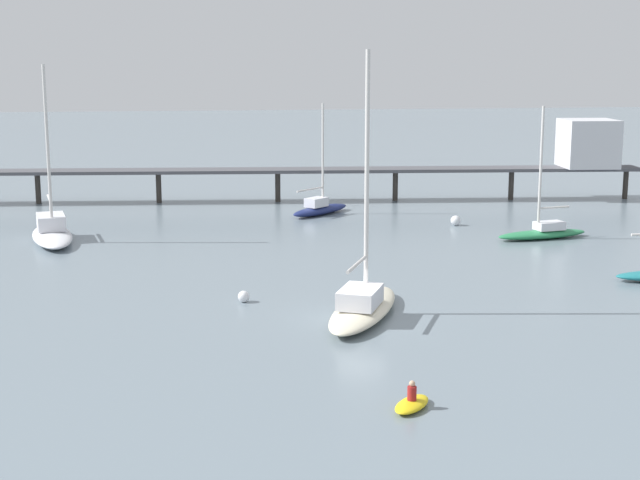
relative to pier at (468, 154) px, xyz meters
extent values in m
plane|color=slate|center=(-18.03, -40.01, -4.39)|extent=(400.00, 400.00, 0.00)
cube|color=#4C4C51|center=(-18.03, 1.68, -1.43)|extent=(68.99, 9.46, 0.30)
cylinder|color=#38332D|center=(-40.27, 3.75, -2.98)|extent=(0.50, 0.50, 2.81)
cylinder|color=#38332D|center=(-29.15, 2.71, -2.98)|extent=(0.50, 0.50, 2.81)
cylinder|color=#38332D|center=(-18.03, 1.68, -2.98)|extent=(0.50, 0.50, 2.81)
cylinder|color=#38332D|center=(-6.92, 0.64, -2.98)|extent=(0.50, 0.50, 2.81)
cylinder|color=#38332D|center=(4.20, -0.39, -2.98)|extent=(0.50, 0.50, 2.81)
cylinder|color=#38332D|center=(15.32, -1.43, -2.98)|extent=(0.50, 0.50, 2.81)
cube|color=silver|center=(11.45, -1.07, 0.98)|extent=(5.32, 5.32, 4.52)
ellipsoid|color=white|center=(-36.60, -15.47, -3.97)|extent=(4.53, 10.02, 0.85)
cube|color=silver|center=(-36.74, -14.71, -3.02)|extent=(2.55, 3.66, 1.05)
cylinder|color=silver|center=(-36.51, -15.95, 2.50)|extent=(0.24, 0.24, 12.08)
cylinder|color=silver|center=(-36.84, -14.15, -1.37)|extent=(0.85, 3.63, 0.19)
ellipsoid|color=#287F4C|center=(-0.28, -19.70, -4.07)|extent=(7.65, 3.23, 0.65)
cube|color=silver|center=(0.30, -19.59, -3.44)|extent=(2.37, 1.67, 0.62)
cylinder|color=silver|center=(-0.65, -19.78, 0.89)|extent=(0.21, 0.21, 9.27)
cylinder|color=silver|center=(0.63, -19.53, -2.07)|extent=(2.59, 0.67, 0.17)
ellipsoid|color=beige|center=(-17.75, -38.99, -3.99)|extent=(6.54, 10.09, 0.80)
cube|color=silver|center=(-18.07, -39.70, -3.13)|extent=(2.93, 3.46, 0.93)
cylinder|color=silver|center=(-17.54, -38.54, 2.91)|extent=(0.24, 0.24, 13.00)
cylinder|color=silver|center=(-18.35, -40.31, -1.25)|extent=(1.79, 3.63, 0.19)
ellipsoid|color=navy|center=(-15.15, -6.25, -4.02)|extent=(6.34, 6.11, 0.74)
cube|color=silver|center=(-15.56, -6.63, -3.26)|extent=(2.24, 2.21, 0.78)
cylinder|color=silver|center=(-14.89, -6.00, 0.77)|extent=(0.20, 0.20, 8.83)
cylinder|color=silver|center=(-16.17, -7.20, -2.06)|extent=(2.66, 2.52, 0.16)
ellipsoid|color=yellow|center=(-18.42, -52.20, -4.21)|extent=(2.19, 2.42, 0.35)
cylinder|color=maroon|center=(-18.42, -52.20, -3.76)|extent=(0.50, 0.50, 0.55)
sphere|color=tan|center=(-18.42, -52.20, -3.37)|extent=(0.24, 0.24, 0.24)
sphere|color=silver|center=(-23.77, -35.10, -4.06)|extent=(0.65, 0.65, 0.65)
sphere|color=silver|center=(-5.10, -13.29, -3.98)|extent=(0.81, 0.81, 0.81)
camera|label=1|loc=(-27.01, -85.70, 8.98)|focal=52.62mm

